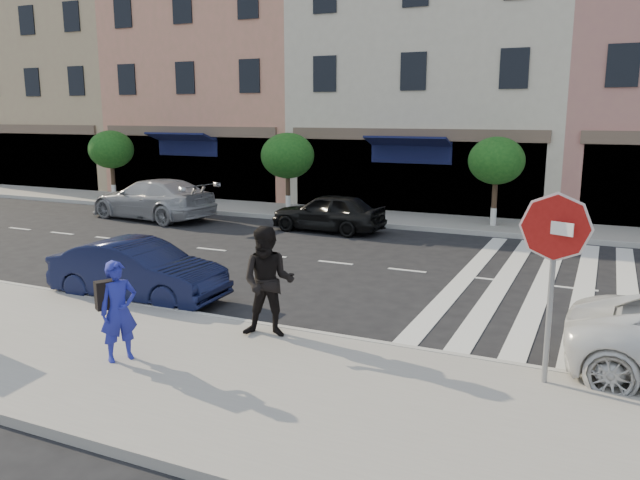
{
  "coord_description": "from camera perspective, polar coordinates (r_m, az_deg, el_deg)",
  "views": [
    {
      "loc": [
        6.47,
        -10.99,
        3.95
      ],
      "look_at": [
        1.22,
        0.38,
        1.4
      ],
      "focal_mm": 35.0,
      "sensor_mm": 36.0,
      "label": 1
    }
  ],
  "objects": [
    {
      "name": "street_tree_c",
      "position": [
        22.13,
        15.83,
        6.95
      ],
      "size": [
        1.9,
        1.9,
        3.04
      ],
      "color": "#473323",
      "rests_on": "sidewalk_far"
    },
    {
      "name": "photographer",
      "position": [
        10.21,
        -17.94,
        -6.19
      ],
      "size": [
        0.62,
        0.69,
        1.59
      ],
      "primitive_type": "imported",
      "rotation": [
        0.0,
        0.0,
        1.03
      ],
      "color": "navy",
      "rests_on": "sidewalk_near"
    },
    {
      "name": "street_tree_wa",
      "position": [
        29.94,
        -18.56,
        7.82
      ],
      "size": [
        2.0,
        2.0,
        3.05
      ],
      "color": "#473323",
      "rests_on": "sidewalk_far"
    },
    {
      "name": "street_tree_wb",
      "position": [
        24.68,
        -2.98,
        7.68
      ],
      "size": [
        2.1,
        2.1,
        3.06
      ],
      "color": "#473323",
      "rests_on": "sidewalk_far"
    },
    {
      "name": "ground",
      "position": [
        13.35,
        -5.45,
        -5.75
      ],
      "size": [
        120.0,
        120.0,
        0.0
      ],
      "primitive_type": "plane",
      "color": "black",
      "rests_on": "ground"
    },
    {
      "name": "sidewalk_far",
      "position": [
        23.25,
        8.29,
        1.79
      ],
      "size": [
        60.0,
        3.0,
        0.15
      ],
      "primitive_type": "cube",
      "color": "gray",
      "rests_on": "ground"
    },
    {
      "name": "building_west_far",
      "position": [
        39.98,
        -21.29,
        13.69
      ],
      "size": [
        12.0,
        9.0,
        12.0
      ],
      "primitive_type": "cube",
      "color": "tan",
      "rests_on": "ground"
    },
    {
      "name": "stop_sign",
      "position": [
        9.17,
        20.62,
        -0.66
      ],
      "size": [
        0.9,
        0.41,
        2.76
      ],
      "rotation": [
        0.0,
        0.0,
        -0.41
      ],
      "color": "gray",
      "rests_on": "sidewalk_near"
    },
    {
      "name": "car_far_mid",
      "position": [
        21.15,
        0.75,
        2.55
      ],
      "size": [
        3.93,
        1.72,
        1.32
      ],
      "primitive_type": "imported",
      "rotation": [
        0.0,
        0.0,
        -1.61
      ],
      "color": "black",
      "rests_on": "ground"
    },
    {
      "name": "building_centre",
      "position": [
        28.89,
        11.16,
        14.37
      ],
      "size": [
        11.0,
        9.0,
        11.0
      ],
      "primitive_type": "cube",
      "color": "beige",
      "rests_on": "ground"
    },
    {
      "name": "car_far_left",
      "position": [
        24.5,
        -15.04,
        3.64
      ],
      "size": [
        5.5,
        2.82,
        1.53
      ],
      "primitive_type": "imported",
      "rotation": [
        0.0,
        0.0,
        -1.7
      ],
      "color": "#9B9CA0",
      "rests_on": "ground"
    },
    {
      "name": "walker",
      "position": [
        10.74,
        -4.76,
        -3.85
      ],
      "size": [
        1.12,
        0.98,
        1.93
      ],
      "primitive_type": "imported",
      "rotation": [
        0.0,
        0.0,
        0.31
      ],
      "color": "black",
      "rests_on": "sidewalk_near"
    },
    {
      "name": "building_west_mid",
      "position": [
        33.14,
        -7.45,
        16.7
      ],
      "size": [
        10.0,
        9.0,
        14.0
      ],
      "primitive_type": "cube",
      "color": "tan",
      "rests_on": "ground"
    },
    {
      "name": "car_near_mid",
      "position": [
        13.92,
        -16.28,
        -2.7
      ],
      "size": [
        3.95,
        1.49,
        1.29
      ],
      "primitive_type": "imported",
      "rotation": [
        0.0,
        0.0,
        1.6
      ],
      "color": "black",
      "rests_on": "ground"
    },
    {
      "name": "sidewalk_near",
      "position": [
        10.46,
        -16.01,
        -10.72
      ],
      "size": [
        60.0,
        4.5,
        0.15
      ],
      "primitive_type": "cube",
      "color": "gray",
      "rests_on": "ground"
    }
  ]
}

